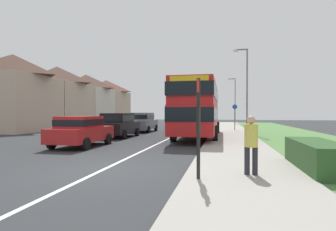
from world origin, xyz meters
TOP-DOWN VIEW (x-y plane):
  - ground_plane at (0.00, 0.00)m, footprint 120.00×120.00m
  - lane_marking_centre at (0.00, 8.00)m, footprint 0.14×60.00m
  - pavement_near_side at (4.20, 6.00)m, footprint 3.20×68.00m
  - grass_verge_seaward at (8.50, 6.00)m, footprint 6.00×68.00m
  - roadside_hedge at (6.30, 1.00)m, footprint 1.10×3.31m
  - double_decker_bus at (1.89, 11.43)m, footprint 2.80×10.79m
  - parked_car_red at (-3.55, 5.06)m, footprint 1.99×3.95m
  - parked_car_black at (-3.68, 10.40)m, footprint 2.01×4.27m
  - parked_car_grey at (-3.57, 15.92)m, footprint 1.95×4.27m
  - pedestrian_at_stop at (4.31, -0.21)m, footprint 0.34×0.34m
  - bus_stop_sign at (3.00, -0.90)m, footprint 0.09×0.52m
  - cycle_route_sign at (4.66, 18.25)m, footprint 0.44×0.08m
  - street_lamp_mid at (5.33, 14.42)m, footprint 1.14×0.20m
  - street_lamp_far at (5.20, 32.88)m, footprint 1.14×0.20m
  - house_terrace_far_side at (-15.63, 24.26)m, footprint 6.32×26.95m

SIDE VIEW (x-z plane):
  - ground_plane at x=0.00m, z-range 0.00..0.00m
  - lane_marking_centre at x=0.00m, z-range 0.00..0.01m
  - grass_verge_seaward at x=8.50m, z-range 0.00..0.08m
  - pavement_near_side at x=4.20m, z-range 0.00..0.12m
  - roadside_hedge at x=6.30m, z-range 0.00..0.90m
  - parked_car_red at x=-3.55m, z-range 0.08..1.65m
  - parked_car_black at x=-3.68m, z-range 0.08..1.79m
  - parked_car_grey at x=-3.57m, z-range 0.08..1.82m
  - pedestrian_at_stop at x=4.31m, z-range 0.14..1.81m
  - cycle_route_sign at x=4.66m, z-range 0.17..2.69m
  - bus_stop_sign at x=3.00m, z-range 0.24..2.84m
  - double_decker_bus at x=1.89m, z-range 0.29..3.99m
  - house_terrace_far_side at x=-15.63m, z-range 0.00..7.20m
  - street_lamp_far at x=5.20m, z-range 0.54..7.29m
  - street_lamp_mid at x=5.33m, z-range 0.54..7.32m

